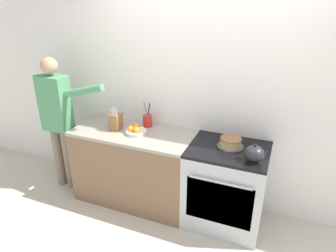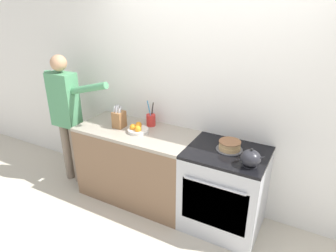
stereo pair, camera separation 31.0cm
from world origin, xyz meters
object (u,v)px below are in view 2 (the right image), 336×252
stove_range (224,190)px  utensil_crock (151,120)px  person_baker (66,110)px  tea_kettle (251,158)px  knife_block (119,119)px  fruit_bowl (138,129)px  layer_cake (230,146)px

stove_range → utensil_crock: utensil_crock is taller
stove_range → utensil_crock: size_ratio=2.90×
stove_range → person_baker: person_baker is taller
tea_kettle → knife_block: knife_block is taller
fruit_bowl → knife_block: bearing=177.0°
fruit_bowl → stove_range: bearing=1.7°
tea_kettle → utensil_crock: size_ratio=0.71×
utensil_crock → fruit_bowl: utensil_crock is taller
stove_range → tea_kettle: size_ratio=4.08×
tea_kettle → fruit_bowl: 1.29m
utensil_crock → person_baker: 1.08m
stove_range → person_baker: size_ratio=0.53×
person_baker → stove_range: bearing=-6.3°
person_baker → fruit_bowl: bearing=-5.2°
layer_cake → fruit_bowl: (-1.03, -0.07, -0.01)m
stove_range → utensil_crock: bearing=168.9°
utensil_crock → fruit_bowl: bearing=-99.7°
layer_cake → tea_kettle: tea_kettle is taller
knife_block → fruit_bowl: size_ratio=1.19×
tea_kettle → knife_block: bearing=174.8°
knife_block → utensil_crock: (0.30, 0.21, -0.03)m
stove_range → layer_cake: layer_cake is taller
layer_cake → knife_block: knife_block is taller
tea_kettle → knife_block: (-1.54, 0.14, 0.02)m
stove_range → utensil_crock: 1.13m
person_baker → tea_kettle: bearing=-10.6°
layer_cake → fruit_bowl: bearing=-175.8°
knife_block → fruit_bowl: (0.26, -0.01, -0.06)m
tea_kettle → utensil_crock: bearing=164.3°
stove_range → fruit_bowl: bearing=-178.3°
tea_kettle → utensil_crock: (-1.24, 0.35, -0.00)m
layer_cake → fruit_bowl: size_ratio=1.14×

